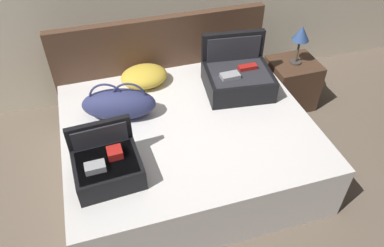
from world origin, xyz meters
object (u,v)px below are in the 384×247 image
table_lamp (301,35)px  hard_case_medium (107,165)px  hard_case_large (237,76)px  pillow_near_headboard (144,76)px  bed (188,146)px  duffel_bag (119,104)px  nightstand (291,84)px

table_lamp → hard_case_medium: bearing=-154.3°
hard_case_large → pillow_near_headboard: (-0.73, 0.30, -0.05)m
bed → duffel_bag: size_ratio=3.09×
hard_case_large → table_lamp: bearing=25.2°
bed → hard_case_medium: hard_case_medium is taller
pillow_near_headboard → nightstand: pillow_near_headboard is taller
bed → hard_case_medium: 0.81m
hard_case_medium → bed: bearing=25.4°
duffel_bag → pillow_near_headboard: duffel_bag is taller
duffel_bag → bed: bearing=-26.5°
hard_case_medium → duffel_bag: 0.61m
bed → nightstand: bed is taller
duffel_bag → pillow_near_headboard: bearing=54.5°
bed → duffel_bag: (-0.47, 0.24, 0.36)m
pillow_near_headboard → nightstand: (1.42, -0.07, -0.32)m
hard_case_large → hard_case_medium: bearing=-143.6°
hard_case_large → bed: bearing=-142.6°
bed → hard_case_large: 0.71m
nightstand → duffel_bag: bearing=-169.8°
bed → nightstand: size_ratio=3.89×
hard_case_large → duffel_bag: hard_case_large is taller
bed → pillow_near_headboard: pillow_near_headboard is taller
hard_case_medium → nightstand: (1.85, 0.89, -0.35)m
hard_case_large → table_lamp: 0.74m
hard_case_large → pillow_near_headboard: bearing=164.7°
bed → table_lamp: size_ratio=5.06×
hard_case_large → hard_case_medium: hard_case_large is taller
bed → hard_case_medium: size_ratio=4.27×
hard_case_large → hard_case_medium: 1.34m
pillow_near_headboard → nightstand: bearing=-2.8°
hard_case_medium → table_lamp: table_lamp is taller
pillow_near_headboard → table_lamp: table_lamp is taller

